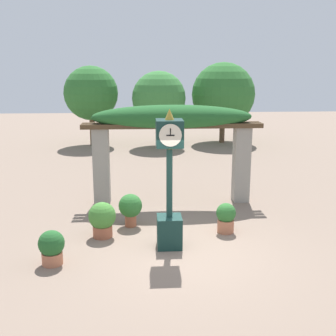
{
  "coord_description": "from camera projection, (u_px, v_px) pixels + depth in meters",
  "views": [
    {
      "loc": [
        -0.88,
        -8.63,
        3.94
      ],
      "look_at": [
        -0.3,
        0.74,
        1.72
      ],
      "focal_mm": 45.0,
      "sensor_mm": 36.0,
      "label": 1
    }
  ],
  "objects": [
    {
      "name": "pergola",
      "position": [
        172.0,
        128.0,
        12.24
      ],
      "size": [
        5.24,
        1.07,
        2.92
      ],
      "color": "gray",
      "rests_on": "ground"
    },
    {
      "name": "ground_plane",
      "position": [
        183.0,
        251.0,
        9.34
      ],
      "size": [
        60.0,
        60.0,
        0.0
      ],
      "primitive_type": "plane",
      "color": "#7F6B5B"
    },
    {
      "name": "pedestal_clock",
      "position": [
        169.0,
        184.0,
        9.22
      ],
      "size": [
        0.58,
        0.62,
        3.12
      ],
      "color": "#14332D",
      "rests_on": "ground"
    },
    {
      "name": "potted_plant_far_left",
      "position": [
        52.0,
        247.0,
        8.61
      ],
      "size": [
        0.54,
        0.54,
        0.73
      ],
      "color": "#B26B4C",
      "rests_on": "ground"
    },
    {
      "name": "potted_plant_far_right",
      "position": [
        130.0,
        207.0,
        10.69
      ],
      "size": [
        0.6,
        0.6,
        0.85
      ],
      "color": "#9E563D",
      "rests_on": "ground"
    },
    {
      "name": "tree_line",
      "position": [
        172.0,
        95.0,
        21.92
      ],
      "size": [
        10.01,
        3.97,
        4.28
      ],
      "color": "brown",
      "rests_on": "ground"
    },
    {
      "name": "potted_plant_near_left",
      "position": [
        102.0,
        219.0,
        10.01
      ],
      "size": [
        0.65,
        0.65,
        0.86
      ],
      "color": "#9E563D",
      "rests_on": "ground"
    },
    {
      "name": "potted_plant_near_right",
      "position": [
        226.0,
        217.0,
        10.31
      ],
      "size": [
        0.48,
        0.48,
        0.74
      ],
      "color": "#B26B4C",
      "rests_on": "ground"
    }
  ]
}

